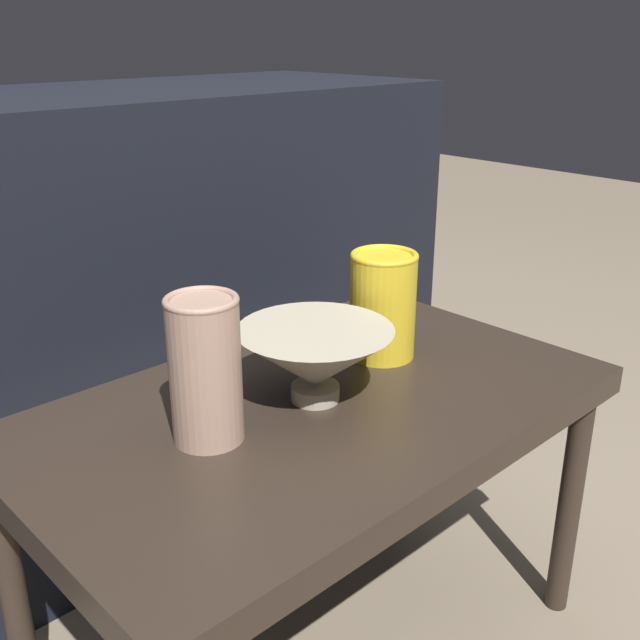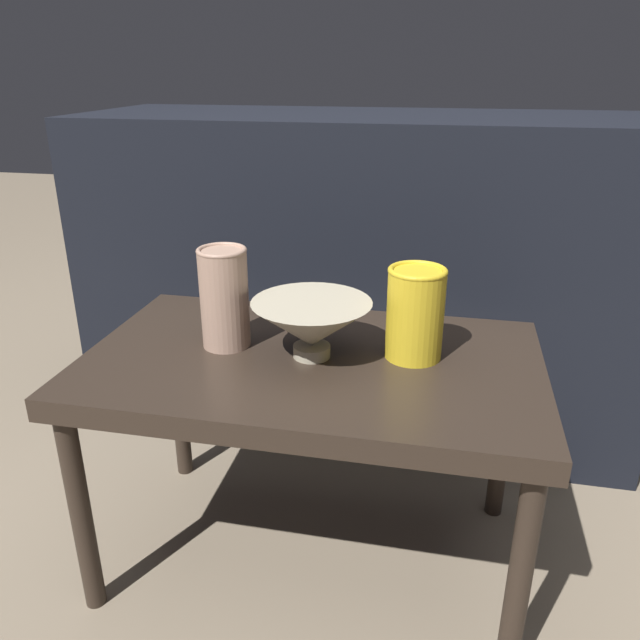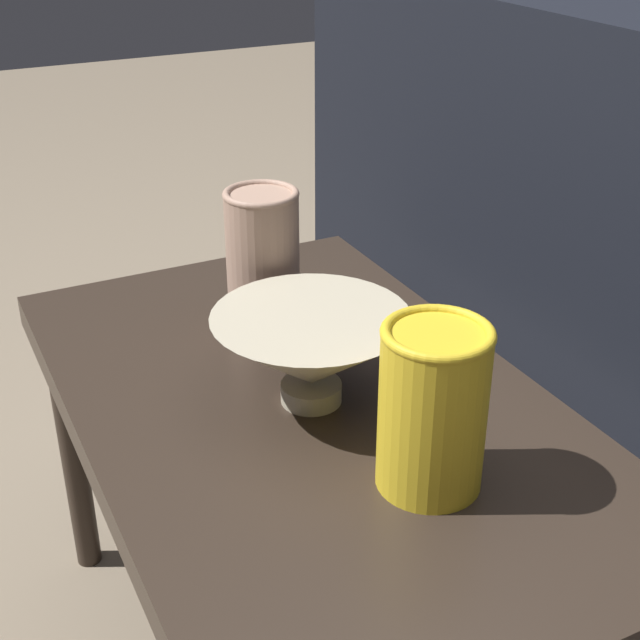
{
  "view_description": "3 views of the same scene",
  "coord_description": "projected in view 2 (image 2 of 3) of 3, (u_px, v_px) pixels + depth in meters",
  "views": [
    {
      "loc": [
        -0.61,
        -0.65,
        0.9
      ],
      "look_at": [
        0.02,
        0.02,
        0.54
      ],
      "focal_mm": 42.0,
      "sensor_mm": 36.0,
      "label": 1
    },
    {
      "loc": [
        0.22,
        -0.96,
        0.91
      ],
      "look_at": [
        0.02,
        -0.01,
        0.51
      ],
      "focal_mm": 35.0,
      "sensor_mm": 36.0,
      "label": 2
    },
    {
      "loc": [
        0.72,
        -0.35,
        0.96
      ],
      "look_at": [
        0.03,
        -0.0,
        0.55
      ],
      "focal_mm": 50.0,
      "sensor_mm": 36.0,
      "label": 3
    }
  ],
  "objects": [
    {
      "name": "couch_backdrop",
      "position": [
        361.0,
        274.0,
        1.64
      ],
      "size": [
        1.37,
        0.5,
        0.8
      ],
      "color": "black",
      "rests_on": "ground_plane"
    },
    {
      "name": "vase_textured_left",
      "position": [
        224.0,
        297.0,
        1.1
      ],
      "size": [
        0.09,
        0.09,
        0.18
      ],
      "color": "tan",
      "rests_on": "table"
    },
    {
      "name": "table",
      "position": [
        312.0,
        380.0,
        1.11
      ],
      "size": [
        0.79,
        0.48,
        0.44
      ],
      "color": "#2D231C",
      "rests_on": "ground_plane"
    },
    {
      "name": "bowl",
      "position": [
        313.0,
        325.0,
        1.07
      ],
      "size": [
        0.21,
        0.21,
        0.1
      ],
      "color": "#B2A88E",
      "rests_on": "table"
    },
    {
      "name": "ground_plane",
      "position": [
        313.0,
        552.0,
        1.26
      ],
      "size": [
        8.0,
        8.0,
        0.0
      ],
      "primitive_type": "plane",
      "color": "#7F705B"
    },
    {
      "name": "vase_colorful_right",
      "position": [
        415.0,
        312.0,
        1.06
      ],
      "size": [
        0.1,
        0.1,
        0.16
      ],
      "color": "gold",
      "rests_on": "table"
    }
  ]
}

